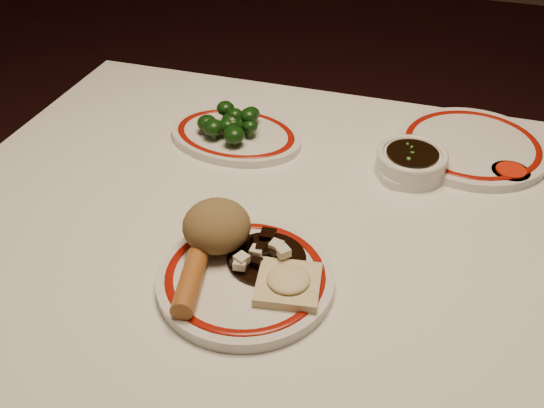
{
  "coord_description": "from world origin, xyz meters",
  "views": [
    {
      "loc": [
        0.16,
        -0.7,
        1.34
      ],
      "look_at": [
        -0.05,
        -0.02,
        0.8
      ],
      "focal_mm": 40.0,
      "sensor_mm": 36.0,
      "label": 1
    }
  ],
  "objects_px": {
    "broccoli_pile": "(233,122)",
    "main_plate": "(246,278)",
    "dining_table": "(304,270)",
    "broccoli_plate": "(236,135)",
    "rice_mound": "(217,226)",
    "fried_wonton": "(288,282)",
    "stirfry_heap": "(264,254)",
    "soy_bowl": "(411,163)",
    "spring_roll": "(190,281)"
  },
  "relations": [
    {
      "from": "main_plate",
      "to": "soy_bowl",
      "type": "distance_m",
      "value": 0.38
    },
    {
      "from": "spring_roll",
      "to": "fried_wonton",
      "type": "distance_m",
      "value": 0.13
    },
    {
      "from": "stirfry_heap",
      "to": "main_plate",
      "type": "bearing_deg",
      "value": -110.46
    },
    {
      "from": "main_plate",
      "to": "rice_mound",
      "type": "bearing_deg",
      "value": 141.6
    },
    {
      "from": "spring_roll",
      "to": "fried_wonton",
      "type": "xyz_separation_m",
      "value": [
        0.12,
        0.04,
        -0.0
      ]
    },
    {
      "from": "broccoli_plate",
      "to": "spring_roll",
      "type": "bearing_deg",
      "value": -77.94
    },
    {
      "from": "spring_roll",
      "to": "fried_wonton",
      "type": "relative_size",
      "value": 1.15
    },
    {
      "from": "dining_table",
      "to": "stirfry_heap",
      "type": "relative_size",
      "value": 10.85
    },
    {
      "from": "rice_mound",
      "to": "broccoli_pile",
      "type": "relative_size",
      "value": 0.8
    },
    {
      "from": "dining_table",
      "to": "broccoli_pile",
      "type": "bearing_deg",
      "value": 133.48
    },
    {
      "from": "spring_roll",
      "to": "broccoli_pile",
      "type": "relative_size",
      "value": 0.89
    },
    {
      "from": "fried_wonton",
      "to": "soy_bowl",
      "type": "height_order",
      "value": "same"
    },
    {
      "from": "rice_mound",
      "to": "broccoli_plate",
      "type": "relative_size",
      "value": 0.35
    },
    {
      "from": "fried_wonton",
      "to": "broccoli_plate",
      "type": "height_order",
      "value": "fried_wonton"
    },
    {
      "from": "fried_wonton",
      "to": "dining_table",
      "type": "bearing_deg",
      "value": 95.85
    },
    {
      "from": "broccoli_plate",
      "to": "soy_bowl",
      "type": "height_order",
      "value": "soy_bowl"
    },
    {
      "from": "stirfry_heap",
      "to": "broccoli_plate",
      "type": "bearing_deg",
      "value": 116.62
    },
    {
      "from": "spring_roll",
      "to": "soy_bowl",
      "type": "relative_size",
      "value": 0.91
    },
    {
      "from": "spring_roll",
      "to": "rice_mound",
      "type": "bearing_deg",
      "value": 78.02
    },
    {
      "from": "broccoli_plate",
      "to": "broccoli_pile",
      "type": "bearing_deg",
      "value": -115.94
    },
    {
      "from": "stirfry_heap",
      "to": "broccoli_plate",
      "type": "relative_size",
      "value": 0.41
    },
    {
      "from": "rice_mound",
      "to": "stirfry_heap",
      "type": "height_order",
      "value": "rice_mound"
    },
    {
      "from": "dining_table",
      "to": "main_plate",
      "type": "relative_size",
      "value": 4.61
    },
    {
      "from": "broccoli_pile",
      "to": "spring_roll",
      "type": "bearing_deg",
      "value": -77.53
    },
    {
      "from": "dining_table",
      "to": "broccoli_plate",
      "type": "relative_size",
      "value": 4.42
    },
    {
      "from": "fried_wonton",
      "to": "stirfry_heap",
      "type": "height_order",
      "value": "stirfry_heap"
    },
    {
      "from": "rice_mound",
      "to": "soy_bowl",
      "type": "height_order",
      "value": "rice_mound"
    },
    {
      "from": "dining_table",
      "to": "stirfry_heap",
      "type": "height_order",
      "value": "stirfry_heap"
    },
    {
      "from": "broccoli_pile",
      "to": "soy_bowl",
      "type": "distance_m",
      "value": 0.33
    },
    {
      "from": "stirfry_heap",
      "to": "soy_bowl",
      "type": "height_order",
      "value": "stirfry_heap"
    },
    {
      "from": "rice_mound",
      "to": "broccoli_plate",
      "type": "bearing_deg",
      "value": 105.71
    },
    {
      "from": "fried_wonton",
      "to": "broccoli_plate",
      "type": "xyz_separation_m",
      "value": [
        -0.21,
        0.36,
        -0.02
      ]
    },
    {
      "from": "rice_mound",
      "to": "fried_wonton",
      "type": "distance_m",
      "value": 0.13
    },
    {
      "from": "soy_bowl",
      "to": "dining_table",
      "type": "bearing_deg",
      "value": -124.45
    },
    {
      "from": "rice_mound",
      "to": "broccoli_pile",
      "type": "xyz_separation_m",
      "value": [
        -0.09,
        0.3,
        -0.01
      ]
    },
    {
      "from": "rice_mound",
      "to": "soy_bowl",
      "type": "xyz_separation_m",
      "value": [
        0.24,
        0.29,
        -0.03
      ]
    },
    {
      "from": "broccoli_pile",
      "to": "main_plate",
      "type": "bearing_deg",
      "value": -67.24
    },
    {
      "from": "dining_table",
      "to": "broccoli_plate",
      "type": "bearing_deg",
      "value": 132.58
    },
    {
      "from": "fried_wonton",
      "to": "broccoli_pile",
      "type": "distance_m",
      "value": 0.41
    },
    {
      "from": "dining_table",
      "to": "main_plate",
      "type": "height_order",
      "value": "main_plate"
    },
    {
      "from": "spring_roll",
      "to": "broccoli_plate",
      "type": "relative_size",
      "value": 0.4
    },
    {
      "from": "rice_mound",
      "to": "soy_bowl",
      "type": "relative_size",
      "value": 0.81
    },
    {
      "from": "rice_mound",
      "to": "broccoli_plate",
      "type": "xyz_separation_m",
      "value": [
        -0.09,
        0.31,
        -0.04
      ]
    },
    {
      "from": "soy_bowl",
      "to": "broccoli_pile",
      "type": "bearing_deg",
      "value": 178.27
    },
    {
      "from": "main_plate",
      "to": "spring_roll",
      "type": "xyz_separation_m",
      "value": [
        -0.06,
        -0.05,
        0.02
      ]
    },
    {
      "from": "rice_mound",
      "to": "fried_wonton",
      "type": "bearing_deg",
      "value": -23.73
    },
    {
      "from": "spring_roll",
      "to": "stirfry_heap",
      "type": "distance_m",
      "value": 0.11
    },
    {
      "from": "fried_wonton",
      "to": "spring_roll",
      "type": "bearing_deg",
      "value": -161.16
    },
    {
      "from": "fried_wonton",
      "to": "broccoli_plate",
      "type": "bearing_deg",
      "value": 119.88
    },
    {
      "from": "rice_mound",
      "to": "stirfry_heap",
      "type": "xyz_separation_m",
      "value": [
        0.07,
        -0.01,
        -0.03
      ]
    }
  ]
}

